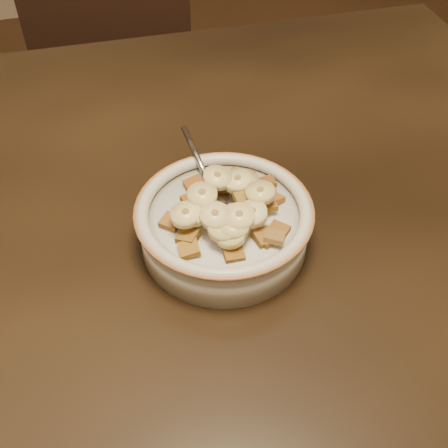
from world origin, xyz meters
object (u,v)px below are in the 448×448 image
object	(u,v)px
chair	(131,145)
cereal_bowl	(224,229)
table	(56,254)
spoon	(214,195)

from	to	relation	value
chair	cereal_bowl	size ratio (longest dim) A/B	4.58
table	chair	size ratio (longest dim) A/B	1.67
chair	table	bearing A→B (deg)	-89.97
cereal_bowl	spoon	world-z (taller)	spoon
chair	cereal_bowl	bearing A→B (deg)	-72.49
chair	cereal_bowl	distance (m)	0.73
spoon	table	bearing A→B (deg)	-12.99
spoon	cereal_bowl	bearing A→B (deg)	90.00
table	cereal_bowl	bearing A→B (deg)	-14.40
chair	spoon	xyz separation A→B (m)	(0.04, -0.61, 0.38)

